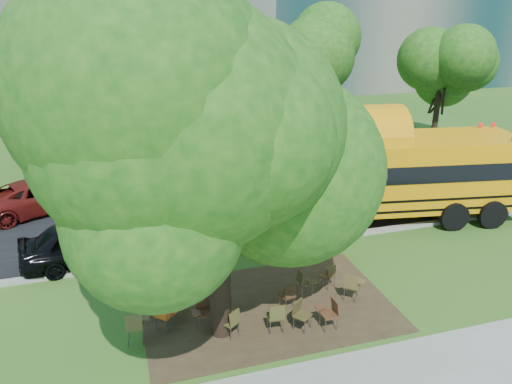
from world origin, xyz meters
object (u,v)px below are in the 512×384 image
object	(u,v)px
chair_3	(203,309)
chair_4	(277,314)
chair_9	(174,303)
bg_car_red	(42,195)
chair_12	(304,281)
chair_14	(152,296)
chair_15	(185,279)
chair_6	(330,311)
chair_0	(136,324)
chair_2	(232,320)
chair_10	(204,293)
chair_7	(352,284)
main_tree	(216,146)
chair_5	(301,313)
chair_8	(161,291)
chair_11	(289,294)
chair_13	(329,274)
chair_1	(164,313)
black_car	(90,241)
school_bus	(360,174)

from	to	relation	value
chair_3	chair_4	xyz separation A→B (m)	(1.79, -0.83, 0.01)
chair_9	bg_car_red	size ratio (longest dim) A/B	0.16
chair_12	chair_14	xyz separation A→B (m)	(-4.35, 0.44, 0.01)
chair_4	chair_15	size ratio (longest dim) A/B	0.96
chair_6	chair_15	world-z (taller)	chair_15
bg_car_red	chair_0	bearing A→B (deg)	172.62
chair_0	chair_15	xyz separation A→B (m)	(1.56, 1.85, -0.01)
chair_2	chair_10	world-z (taller)	chair_2
chair_7	chair_10	size ratio (longest dim) A/B	1.10
chair_3	bg_car_red	distance (m)	10.96
main_tree	chair_7	world-z (taller)	main_tree
chair_5	chair_6	bearing A→B (deg)	130.53
chair_14	chair_10	bearing A→B (deg)	-158.16
chair_8	chair_15	world-z (taller)	chair_8
chair_6	chair_11	distance (m)	1.37
chair_9	bg_car_red	bearing A→B (deg)	-8.44
chair_7	chair_13	distance (m)	0.89
chair_1	chair_6	size ratio (longest dim) A/B	0.98
chair_15	bg_car_red	size ratio (longest dim) A/B	0.19
chair_4	chair_8	bearing A→B (deg)	151.00
chair_0	chair_6	bearing A→B (deg)	-2.87
chair_11	chair_10	bearing A→B (deg)	150.62
chair_10	black_car	xyz separation A→B (m)	(-3.07, 3.81, 0.26)
chair_7	chair_9	xyz separation A→B (m)	(-5.05, 0.65, -0.06)
chair_5	chair_10	size ratio (longest dim) A/B	1.07
school_bus	chair_6	bearing A→B (deg)	-113.69
chair_0	chair_2	world-z (taller)	chair_0
chair_11	chair_8	bearing A→B (deg)	151.82
main_tree	chair_2	xyz separation A→B (m)	(0.24, -0.23, -4.59)
chair_9	chair_5	bearing A→B (deg)	-148.50
chair_4	bg_car_red	xyz separation A→B (m)	(-6.63, 10.66, 0.14)
chair_5	chair_10	bearing A→B (deg)	-75.31
chair_13	chair_12	bearing A→B (deg)	164.75
chair_4	chair_11	distance (m)	1.15
school_bus	chair_5	distance (m)	7.85
chair_6	chair_15	xyz separation A→B (m)	(-3.41, 2.69, 0.03)
chair_6	chair_0	bearing A→B (deg)	78.49
chair_14	chair_9	bearing A→B (deg)	171.84
chair_9	chair_0	bearing A→B (deg)	94.74
chair_6	chair_12	distance (m)	1.66
chair_11	bg_car_red	xyz separation A→B (m)	(-7.31, 9.74, 0.20)
chair_0	chair_7	distance (m)	6.14
school_bus	chair_4	bearing A→B (deg)	-123.03
black_car	chair_6	bearing A→B (deg)	-140.89
chair_14	chair_4	bearing A→B (deg)	178.70
chair_15	chair_4	bearing A→B (deg)	-124.43
chair_0	chair_6	size ratio (longest dim) A/B	1.08
chair_2	chair_9	size ratio (longest dim) A/B	1.07
chair_9	chair_11	xyz separation A→B (m)	(3.15, -0.51, 0.01)
chair_4	chair_14	bearing A→B (deg)	154.37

